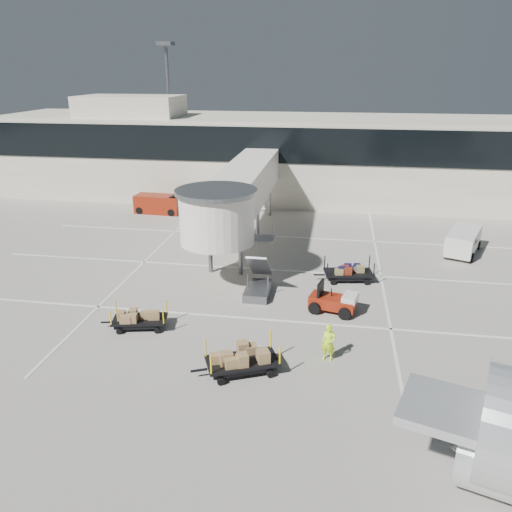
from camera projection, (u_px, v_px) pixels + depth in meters
The scene contains 11 objects.
ground at pixel (270, 339), 24.64m from camera, with size 140.00×140.00×0.00m, color #ABA598.
lane_markings at pixel (279, 268), 33.36m from camera, with size 40.00×30.00×0.02m.
terminal at pixel (306, 156), 50.89m from camera, with size 64.00×12.11×15.20m.
jet_bridge at pixel (238, 194), 35.05m from camera, with size 5.70×20.40×6.03m.
baggage_tug at pixel (334, 302), 27.24m from camera, with size 2.74×2.11×1.66m.
suitcase_cart at pixel (350, 273), 31.26m from camera, with size 3.74×1.93×1.43m.
box_cart_near at pixel (243, 359), 21.83m from camera, with size 3.84×2.68×1.50m.
box_cart_far at pixel (140, 318), 25.59m from camera, with size 3.43×1.88×1.31m.
ground_worker at pixel (328, 343), 22.59m from camera, with size 0.65×0.43×1.80m, color #C5F419.
minivan at pixel (464, 239), 35.87m from camera, with size 3.33×4.81×1.69m.
belt_loader at pixel (159, 204), 45.88m from camera, with size 4.61×2.06×2.18m.
Camera 1 is at (2.78, -21.43, 12.56)m, focal length 35.00 mm.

